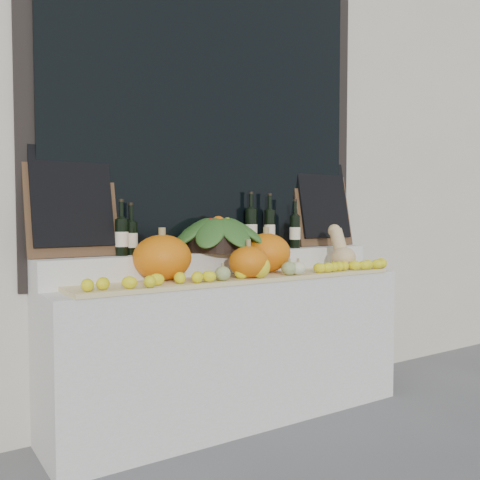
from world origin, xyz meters
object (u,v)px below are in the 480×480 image
butternut_squash (341,251)px  produce_bowl (218,234)px  pumpkin_right (266,253)px  wine_bottle_tall (251,228)px  pumpkin_left (162,257)px

butternut_squash → produce_bowl: size_ratio=0.45×
produce_bowl → butternut_squash: bearing=-16.2°
pumpkin_right → produce_bowl: produce_bowl is taller
produce_bowl → pumpkin_right: bearing=-30.4°
butternut_squash → wine_bottle_tall: bearing=152.3°
butternut_squash → wine_bottle_tall: (-0.55, 0.29, 0.15)m
pumpkin_right → wine_bottle_tall: size_ratio=0.82×
pumpkin_left → produce_bowl: bearing=18.9°
produce_bowl → wine_bottle_tall: size_ratio=1.75×
wine_bottle_tall → pumpkin_right: bearing=-95.9°
butternut_squash → pumpkin_right: bearing=171.2°
butternut_squash → produce_bowl: (-0.83, 0.24, 0.13)m
pumpkin_left → wine_bottle_tall: (0.74, 0.20, 0.15)m
produce_bowl → wine_bottle_tall: 0.29m
butternut_squash → produce_bowl: produce_bowl is taller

